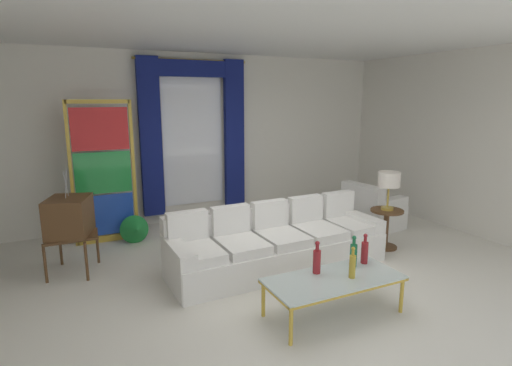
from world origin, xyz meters
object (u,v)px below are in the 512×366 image
object	(u,v)px
couch_white_long	(275,244)
table_lamp_brass	(389,181)
coffee_table	(334,281)
vintage_tv	(69,218)
armchair_white	(371,212)
bottle_blue_decanter	(353,254)
bottle_ruby_flask	(365,251)
bottle_amber_squat	(352,265)
round_side_table	(386,225)
peacock_figurine	(135,230)
stained_glass_divider	(104,176)
bottle_crystal_tall	(317,260)

from	to	relation	value
couch_white_long	table_lamp_brass	distance (m)	1.95
couch_white_long	coffee_table	bearing A→B (deg)	-92.62
vintage_tv	armchair_white	xyz separation A→B (m)	(4.74, -0.23, -0.44)
bottle_blue_decanter	bottle_ruby_flask	world-z (taller)	bottle_blue_decanter
bottle_amber_squat	round_side_table	bearing A→B (deg)	37.73
coffee_table	peacock_figurine	distance (m)	3.39
armchair_white	table_lamp_brass	xyz separation A→B (m)	(-0.47, -0.85, 0.74)
bottle_ruby_flask	table_lamp_brass	distance (m)	1.78
stained_glass_divider	table_lamp_brass	xyz separation A→B (m)	(3.74, -2.12, -0.03)
bottle_crystal_tall	bottle_ruby_flask	xyz separation A→B (m)	(0.63, -0.01, -0.00)
round_side_table	table_lamp_brass	bearing A→B (deg)	-14.04
bottle_ruby_flask	stained_glass_divider	distance (m)	4.03
bottle_crystal_tall	stained_glass_divider	size ratio (longest dim) A/B	0.16
vintage_tv	armchair_white	size ratio (longest dim) A/B	1.46
bottle_blue_decanter	peacock_figurine	xyz separation A→B (m)	(-1.86, 2.89, -0.33)
bottle_blue_decanter	stained_glass_divider	distance (m)	3.94
stained_glass_divider	peacock_figurine	size ratio (longest dim) A/B	3.67
bottle_amber_squat	bottle_ruby_flask	bearing A→B (deg)	33.54
bottle_blue_decanter	vintage_tv	world-z (taller)	vintage_tv
stained_glass_divider	armchair_white	bearing A→B (deg)	-16.84
round_side_table	bottle_blue_decanter	bearing A→B (deg)	-144.10
coffee_table	round_side_table	size ratio (longest dim) A/B	2.39
armchair_white	stained_glass_divider	world-z (taller)	stained_glass_divider
coffee_table	table_lamp_brass	xyz separation A→B (m)	(1.87, 1.24, 0.65)
vintage_tv	coffee_table	bearing A→B (deg)	-43.94
couch_white_long	armchair_white	world-z (taller)	couch_white_long
stained_glass_divider	round_side_table	bearing A→B (deg)	-29.56
vintage_tv	armchair_white	world-z (taller)	vintage_tv
bottle_blue_decanter	peacock_figurine	bearing A→B (deg)	122.75
bottle_ruby_flask	bottle_blue_decanter	bearing A→B (deg)	-175.75
bottle_amber_squat	coffee_table	bearing A→B (deg)	154.47
bottle_ruby_flask	peacock_figurine	distance (m)	3.53
bottle_crystal_tall	peacock_figurine	bearing A→B (deg)	115.96
couch_white_long	bottle_amber_squat	world-z (taller)	couch_white_long
bottle_crystal_tall	table_lamp_brass	bearing A→B (deg)	28.44
stained_glass_divider	peacock_figurine	bearing A→B (deg)	-40.34
table_lamp_brass	bottle_crystal_tall	bearing A→B (deg)	-151.56
coffee_table	vintage_tv	xyz separation A→B (m)	(-2.40, 2.31, 0.35)
bottle_blue_decanter	round_side_table	distance (m)	1.87
coffee_table	bottle_ruby_flask	distance (m)	0.58
round_side_table	bottle_amber_squat	bearing A→B (deg)	-142.27
coffee_table	armchair_white	xyz separation A→B (m)	(2.34, 2.08, -0.09)
round_side_table	table_lamp_brass	size ratio (longest dim) A/B	1.04
stained_glass_divider	round_side_table	size ratio (longest dim) A/B	3.70
couch_white_long	coffee_table	world-z (taller)	couch_white_long
couch_white_long	bottle_blue_decanter	size ratio (longest dim) A/B	8.40
couch_white_long	round_side_table	world-z (taller)	couch_white_long
peacock_figurine	table_lamp_brass	size ratio (longest dim) A/B	1.05
bottle_crystal_tall	peacock_figurine	world-z (taller)	bottle_crystal_tall
bottle_crystal_tall	peacock_figurine	size ratio (longest dim) A/B	0.59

